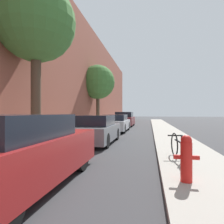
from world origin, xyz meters
TOP-DOWN VIEW (x-y plane):
  - ground_plane at (0.00, 16.00)m, footprint 120.00×120.00m
  - sidewalk_left at (-2.90, 16.00)m, footprint 2.00×52.00m
  - sidewalk_right at (2.90, 16.00)m, footprint 2.00×52.00m
  - building_facade_left at (-4.25, 16.00)m, footprint 0.70×52.00m
  - parked_car_red at (-0.89, 5.60)m, footprint 1.90×4.26m
  - parked_car_grey at (-0.87, 11.24)m, footprint 1.76×4.02m
  - parked_car_silver at (-0.90, 17.09)m, footprint 1.77×4.41m
  - parked_car_maroon at (-1.00, 23.06)m, footprint 1.90×4.62m
  - street_tree_near at (-2.84, 9.35)m, footprint 3.18×3.18m
  - street_tree_far at (-3.22, 20.20)m, footprint 3.25×3.25m
  - fire_hydrant at (2.35, 6.28)m, footprint 0.48×0.22m
  - bicycle at (2.47, 8.00)m, footprint 0.44×1.74m

SIDE VIEW (x-z plane):
  - ground_plane at x=0.00m, z-range 0.00..0.00m
  - sidewalk_left at x=-2.90m, z-range 0.00..0.12m
  - sidewalk_right at x=2.90m, z-range 0.00..0.12m
  - bicycle at x=2.47m, z-range 0.13..0.85m
  - fire_hydrant at x=2.35m, z-range 0.13..1.03m
  - parked_car_grey at x=-0.87m, z-range -0.03..1.30m
  - parked_car_silver at x=-0.90m, z-range -0.02..1.29m
  - parked_car_red at x=-0.89m, z-range -0.02..1.40m
  - parked_car_maroon at x=-1.00m, z-range -0.04..1.49m
  - street_tree_far at x=-3.22m, z-range 1.41..7.31m
  - building_facade_left at x=-4.25m, z-range 0.00..9.75m
  - street_tree_near at x=-2.84m, z-range 1.76..8.34m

